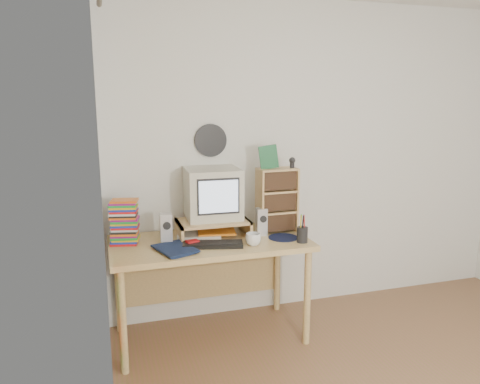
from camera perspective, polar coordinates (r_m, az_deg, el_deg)
back_wall at (r=3.94m, az=9.65°, el=4.01°), size 3.50×0.00×3.50m
left_wall at (r=1.82m, az=-16.12°, el=-5.23°), size 0.00×3.50×3.50m
curtain at (r=2.31m, az=-15.23°, el=-4.19°), size 0.00×2.20×2.20m
wall_disc at (r=3.59m, az=-3.61°, el=6.29°), size 0.25×0.02×0.25m
desk at (r=3.46m, az=-3.94°, el=-7.73°), size 1.40×0.70×0.75m
monitor_riser at (r=3.44m, az=-3.32°, el=-3.86°), size 0.52×0.30×0.12m
crt_monitor at (r=3.44m, az=-3.25°, el=-0.23°), size 0.40×0.40×0.37m
speaker_left at (r=3.30m, az=-9.00°, el=-4.43°), size 0.08×0.08×0.22m
speaker_right at (r=3.46m, az=2.62°, el=-3.63°), size 0.08×0.08×0.20m
keyboard at (r=3.23m, az=-3.32°, el=-6.40°), size 0.43×0.23×0.03m
dvd_stack at (r=3.35m, az=-13.87°, el=-4.03°), size 0.20×0.16×0.26m
cd_rack at (r=3.52m, az=4.52°, el=-1.01°), size 0.30×0.16×0.49m
mug at (r=3.24m, az=1.63°, el=-5.79°), size 0.14×0.14×0.09m
diary at (r=3.11m, az=-9.73°, el=-7.00°), size 0.32×0.27×0.05m
mousepad at (r=3.43m, az=5.30°, el=-5.55°), size 0.22×0.22×0.00m
pen_cup at (r=3.32m, az=7.61°, el=-4.81°), size 0.09×0.09×0.15m
papers at (r=3.46m, az=-4.26°, el=-5.05°), size 0.35×0.28×0.04m
red_box at (r=3.24m, az=-5.82°, el=-6.24°), size 0.10×0.08×0.04m
game_box at (r=3.45m, az=3.49°, el=4.28°), size 0.14×0.05×0.17m
webcam at (r=3.50m, az=6.38°, el=3.59°), size 0.05×0.05×0.08m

